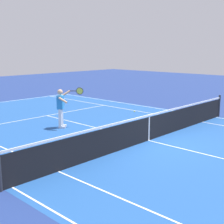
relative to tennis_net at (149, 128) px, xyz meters
name	(u,v)px	position (x,y,z in m)	size (l,w,h in m)	color
ground_plane	(148,141)	(0.00, 0.00, -0.49)	(60.00, 60.00, 0.00)	navy
court_slab	(148,140)	(0.00, 0.00, -0.49)	(24.20, 11.40, 0.00)	#1E4C93
court_line_markings	(148,140)	(0.00, 0.00, -0.49)	(23.85, 11.05, 0.01)	white
tennis_net	(149,128)	(0.00, 0.00, 0.00)	(0.10, 11.70, 1.08)	#2D2D33
tennis_player_near	(61,106)	(3.90, 0.96, 0.44)	(0.74, 1.09, 1.70)	white
tennis_ball	(134,111)	(3.79, -3.80, -0.46)	(0.07, 0.07, 0.07)	#CCE01E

